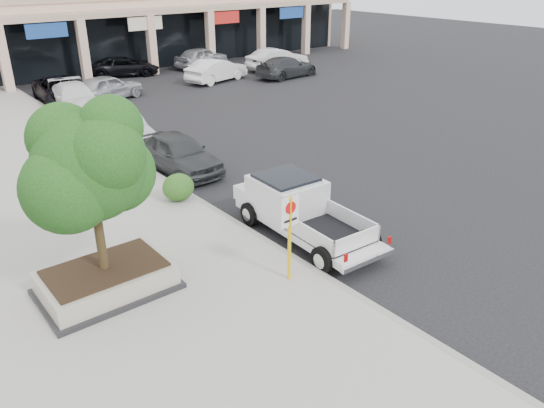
{
  "coord_description": "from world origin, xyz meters",
  "views": [
    {
      "loc": [
        -9.98,
        -9.24,
        7.6
      ],
      "look_at": [
        -1.36,
        1.5,
        1.27
      ],
      "focal_mm": 35.0,
      "sensor_mm": 36.0,
      "label": 1
    }
  ],
  "objects_px": {
    "pickup_truck": "(306,212)",
    "lot_car_d": "(125,66)",
    "planter": "(106,280)",
    "planter_tree": "(92,164)",
    "curb_car_d": "(61,90)",
    "curb_car_c": "(76,98)",
    "no_parking_sign": "(290,227)",
    "lot_car_e": "(202,57)",
    "lot_car_a": "(107,88)",
    "lot_car_b": "(216,70)",
    "curb_car_b": "(124,129)",
    "lot_car_f": "(277,59)",
    "curb_car_a": "(179,153)",
    "lot_car_c": "(287,67)"
  },
  "relations": [
    {
      "from": "no_parking_sign",
      "to": "lot_car_e",
      "type": "relative_size",
      "value": 0.49
    },
    {
      "from": "lot_car_b",
      "to": "lot_car_d",
      "type": "height_order",
      "value": "lot_car_b"
    },
    {
      "from": "curb_car_d",
      "to": "lot_car_d",
      "type": "bearing_deg",
      "value": 44.28
    },
    {
      "from": "no_parking_sign",
      "to": "lot_car_f",
      "type": "relative_size",
      "value": 0.47
    },
    {
      "from": "curb_car_c",
      "to": "curb_car_d",
      "type": "relative_size",
      "value": 0.99
    },
    {
      "from": "curb_car_b",
      "to": "lot_car_e",
      "type": "xyz_separation_m",
      "value": [
        12.86,
        14.16,
        0.08
      ]
    },
    {
      "from": "no_parking_sign",
      "to": "curb_car_c",
      "type": "height_order",
      "value": "no_parking_sign"
    },
    {
      "from": "planter",
      "to": "planter_tree",
      "type": "distance_m",
      "value": 2.95
    },
    {
      "from": "pickup_truck",
      "to": "curb_car_a",
      "type": "distance_m",
      "value": 7.27
    },
    {
      "from": "no_parking_sign",
      "to": "lot_car_b",
      "type": "bearing_deg",
      "value": 60.81
    },
    {
      "from": "lot_car_a",
      "to": "curb_car_d",
      "type": "bearing_deg",
      "value": 47.54
    },
    {
      "from": "lot_car_f",
      "to": "curb_car_a",
      "type": "bearing_deg",
      "value": 132.47
    },
    {
      "from": "lot_car_a",
      "to": "lot_car_c",
      "type": "height_order",
      "value": "lot_car_a"
    },
    {
      "from": "lot_car_f",
      "to": "no_parking_sign",
      "type": "bearing_deg",
      "value": 143.24
    },
    {
      "from": "no_parking_sign",
      "to": "curb_car_d",
      "type": "height_order",
      "value": "no_parking_sign"
    },
    {
      "from": "planter",
      "to": "curb_car_c",
      "type": "relative_size",
      "value": 0.62
    },
    {
      "from": "curb_car_a",
      "to": "lot_car_b",
      "type": "relative_size",
      "value": 0.94
    },
    {
      "from": "curb_car_d",
      "to": "lot_car_a",
      "type": "relative_size",
      "value": 1.16
    },
    {
      "from": "pickup_truck",
      "to": "lot_car_a",
      "type": "height_order",
      "value": "pickup_truck"
    },
    {
      "from": "curb_car_b",
      "to": "lot_car_a",
      "type": "relative_size",
      "value": 0.97
    },
    {
      "from": "planter_tree",
      "to": "curb_car_c",
      "type": "xyz_separation_m",
      "value": [
        5.74,
        17.87,
        -2.66
      ]
    },
    {
      "from": "curb_car_c",
      "to": "lot_car_f",
      "type": "distance_m",
      "value": 16.7
    },
    {
      "from": "curb_car_a",
      "to": "lot_car_b",
      "type": "xyz_separation_m",
      "value": [
        10.65,
        13.52,
        0.02
      ]
    },
    {
      "from": "curb_car_c",
      "to": "lot_car_d",
      "type": "relative_size",
      "value": 1.07
    },
    {
      "from": "planter",
      "to": "curb_car_c",
      "type": "distance_m",
      "value": 18.96
    },
    {
      "from": "planter",
      "to": "curb_car_d",
      "type": "distance_m",
      "value": 21.47
    },
    {
      "from": "planter_tree",
      "to": "curb_car_b",
      "type": "relative_size",
      "value": 0.92
    },
    {
      "from": "pickup_truck",
      "to": "lot_car_d",
      "type": "height_order",
      "value": "pickup_truck"
    },
    {
      "from": "no_parking_sign",
      "to": "curb_car_a",
      "type": "bearing_deg",
      "value": 78.16
    },
    {
      "from": "planter",
      "to": "lot_car_a",
      "type": "relative_size",
      "value": 0.71
    },
    {
      "from": "planter",
      "to": "lot_car_d",
      "type": "height_order",
      "value": "lot_car_d"
    },
    {
      "from": "planter",
      "to": "lot_car_e",
      "type": "relative_size",
      "value": 0.69
    },
    {
      "from": "curb_car_a",
      "to": "lot_car_e",
      "type": "bearing_deg",
      "value": 53.67
    },
    {
      "from": "planter_tree",
      "to": "lot_car_f",
      "type": "distance_m",
      "value": 30.37
    },
    {
      "from": "lot_car_b",
      "to": "lot_car_d",
      "type": "bearing_deg",
      "value": 20.78
    },
    {
      "from": "lot_car_f",
      "to": "planter_tree",
      "type": "bearing_deg",
      "value": 134.68
    },
    {
      "from": "lot_car_b",
      "to": "lot_car_f",
      "type": "distance_m",
      "value": 6.02
    },
    {
      "from": "lot_car_e",
      "to": "lot_car_f",
      "type": "bearing_deg",
      "value": -152.46
    },
    {
      "from": "lot_car_c",
      "to": "lot_car_e",
      "type": "xyz_separation_m",
      "value": [
        -2.75,
        7.01,
        0.07
      ]
    },
    {
      "from": "planter",
      "to": "lot_car_a",
      "type": "bearing_deg",
      "value": 66.92
    },
    {
      "from": "pickup_truck",
      "to": "lot_car_b",
      "type": "bearing_deg",
      "value": 66.0
    },
    {
      "from": "pickup_truck",
      "to": "no_parking_sign",
      "type": "bearing_deg",
      "value": -138.85
    },
    {
      "from": "pickup_truck",
      "to": "curb_car_d",
      "type": "bearing_deg",
      "value": 92.54
    },
    {
      "from": "no_parking_sign",
      "to": "curb_car_d",
      "type": "relative_size",
      "value": 0.44
    },
    {
      "from": "curb_car_d",
      "to": "lot_car_e",
      "type": "bearing_deg",
      "value": 24.62
    },
    {
      "from": "curb_car_a",
      "to": "lot_car_c",
      "type": "xyz_separation_m",
      "value": [
        15.36,
        11.61,
        -0.03
      ]
    },
    {
      "from": "no_parking_sign",
      "to": "curb_car_c",
      "type": "xyz_separation_m",
      "value": [
        2.0,
        20.4,
        -0.88
      ]
    },
    {
      "from": "pickup_truck",
      "to": "curb_car_a",
      "type": "relative_size",
      "value": 1.22
    },
    {
      "from": "planter_tree",
      "to": "lot_car_b",
      "type": "bearing_deg",
      "value": 50.7
    },
    {
      "from": "planter_tree",
      "to": "lot_car_e",
      "type": "height_order",
      "value": "planter_tree"
    }
  ]
}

